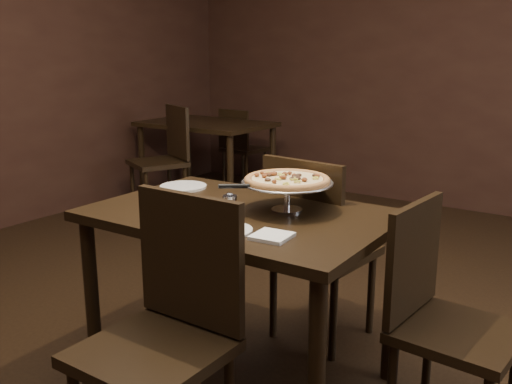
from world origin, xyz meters
The scene contains 16 objects.
room centered at (0.06, 0.03, 1.40)m, with size 6.04×7.04×2.84m.
dining_table centered at (0.04, -0.06, 0.70)m, with size 1.30×0.88×0.81m.
background_table centered at (-2.20, 2.45, 0.69)m, with size 1.27×0.84×0.79m.
pizza_stand centered at (0.21, 0.07, 0.94)m, with size 0.40×0.40×0.17m.
parmesan_shaker centered at (-0.07, -0.24, 0.85)m, with size 0.05×0.05×0.09m.
pepper_flake_shaker centered at (0.06, -0.15, 0.85)m, with size 0.06×0.06×0.10m.
packet_caddy centered at (-0.26, -0.18, 0.84)m, with size 0.10×0.10×0.08m.
napkin_stack centered at (0.36, -0.29, 0.81)m, with size 0.14×0.14×0.01m, color white.
plate_left centered at (-0.46, 0.13, 0.81)m, with size 0.24×0.24×0.01m, color white.
plate_near centered at (0.17, -0.33, 0.81)m, with size 0.21×0.21×0.01m, color white.
serving_spatula centered at (0.08, -0.15, 0.94)m, with size 0.17×0.17×0.02m.
chair_far centered at (0.16, 0.44, 0.54)m, with size 0.50×0.50×0.99m.
chair_near centered at (0.17, -0.67, 0.55)m, with size 0.47×0.47×1.00m.
chair_side centered at (0.91, 0.07, 0.51)m, with size 0.47×0.47×0.93m.
bg_chair_far centered at (-2.21, 3.05, 0.48)m, with size 0.44×0.44×0.87m.
bg_chair_near centered at (-2.20, 1.84, 0.54)m, with size 0.62×0.62×0.99m.
Camera 1 is at (1.46, -2.00, 1.49)m, focal length 40.00 mm.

